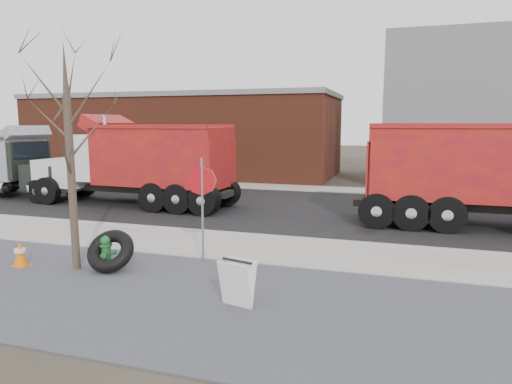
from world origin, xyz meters
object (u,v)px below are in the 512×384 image
(sandwich_board, at_px, (237,283))
(dump_truck_grey, at_px, (6,161))
(truck_tire, at_px, (111,251))
(fire_hydrant, at_px, (106,254))
(dump_truck_red_a, at_px, (495,170))
(stop_sign, at_px, (202,192))
(dump_truck_red_b, at_px, (139,161))

(sandwich_board, relative_size, dump_truck_grey, 0.12)
(truck_tire, distance_m, dump_truck_grey, 13.96)
(fire_hydrant, distance_m, truck_tire, 0.21)
(sandwich_board, bearing_deg, dump_truck_grey, 162.17)
(dump_truck_red_a, bearing_deg, truck_tire, -141.22)
(sandwich_board, bearing_deg, fire_hydrant, 176.45)
(stop_sign, xyz_separation_m, sandwich_board, (1.72, -2.33, -1.30))
(stop_sign, bearing_deg, dump_truck_red_b, 122.93)
(stop_sign, height_order, sandwich_board, stop_sign)
(sandwich_board, xyz_separation_m, dump_truck_grey, (-14.79, 9.23, 1.18))
(truck_tire, bearing_deg, dump_truck_grey, 144.28)
(dump_truck_red_a, bearing_deg, sandwich_board, -123.82)
(fire_hydrant, xyz_separation_m, truck_tire, (0.17, -0.06, 0.11))
(truck_tire, bearing_deg, sandwich_board, -17.61)
(sandwich_board, height_order, dump_truck_grey, dump_truck_grey)
(truck_tire, bearing_deg, fire_hydrant, 160.71)
(sandwich_board, distance_m, dump_truck_grey, 17.47)
(fire_hydrant, xyz_separation_m, dump_truck_red_a, (9.37, 7.30, 1.53))
(stop_sign, height_order, dump_truck_grey, dump_truck_grey)
(fire_hydrant, relative_size, sandwich_board, 0.92)
(sandwich_board, xyz_separation_m, dump_truck_red_a, (5.70, 8.47, 1.43))
(sandwich_board, height_order, dump_truck_red_b, dump_truck_red_b)
(truck_tire, distance_m, dump_truck_red_a, 11.87)
(dump_truck_red_b, bearing_deg, truck_tire, 119.42)
(dump_truck_grey, bearing_deg, truck_tire, -28.77)
(dump_truck_red_b, bearing_deg, fire_hydrant, 118.57)
(fire_hydrant, distance_m, stop_sign, 2.66)
(truck_tire, xyz_separation_m, sandwich_board, (3.50, -1.11, -0.01))
(dump_truck_red_b, height_order, dump_truck_grey, dump_truck_red_b)
(sandwich_board, relative_size, dump_truck_red_a, 0.10)
(dump_truck_red_a, relative_size, dump_truck_red_b, 1.06)
(fire_hydrant, distance_m, sandwich_board, 3.85)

